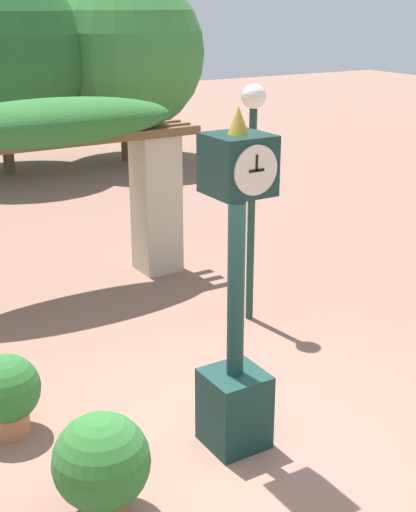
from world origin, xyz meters
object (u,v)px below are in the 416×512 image
Objects in this scene: potted_plant_near_left at (102,464)px; pedestal_clock at (236,316)px; lamp_post at (252,156)px; potted_plant_near_right at (6,392)px.

pedestal_clock is at bearing 12.03° from potted_plant_near_left.
pedestal_clock is 1.04× the size of lamp_post.
pedestal_clock is 2.48m from potted_plant_near_right.
lamp_post reaches higher than potted_plant_near_right.
potted_plant_near_left is (-1.55, -0.33, -0.87)m from pedestal_clock.
pedestal_clock is 3.14m from lamp_post.
pedestal_clock is 3.86× the size of potted_plant_near_right.
potted_plant_near_right is at bearing 144.47° from pedestal_clock.
pedestal_clock is at bearing -127.34° from lamp_post.
potted_plant_near_left reaches higher than potted_plant_near_right.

